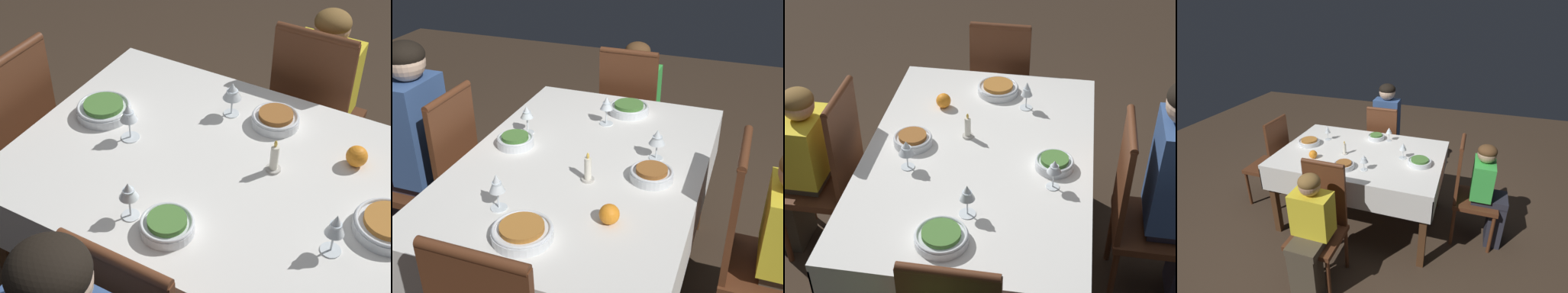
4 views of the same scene
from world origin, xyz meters
TOP-DOWN VIEW (x-y plane):
  - ground_plane at (0.00, 0.00)m, footprint 8.00×8.00m
  - dining_table at (0.00, 0.00)m, footprint 1.58×1.08m
  - chair_north at (-0.00, 0.78)m, footprint 0.39×0.39m
  - chair_south at (-0.05, -0.78)m, footprint 0.39×0.39m
  - chair_east at (1.04, 0.05)m, footprint 0.39×0.39m
  - person_adult_denim at (-0.00, 0.94)m, footprint 0.30×0.34m
  - person_child_green at (1.21, 0.05)m, footprint 0.33×0.30m
  - bowl_north at (0.04, 0.36)m, footprint 0.18×0.18m
  - wine_glass_north at (0.18, 0.36)m, footprint 0.06×0.06m
  - bowl_south at (-0.04, -0.33)m, footprint 0.19×0.19m
  - wine_glass_south at (0.14, -0.30)m, footprint 0.08×0.08m
  - bowl_east at (0.58, -0.05)m, footprint 0.22×0.22m
  - wine_glass_east at (0.41, 0.02)m, footprint 0.07×0.07m
  - bowl_west at (-0.57, 0.02)m, footprint 0.22×0.22m
  - wine_glass_west at (-0.44, 0.18)m, footprint 0.07×0.07m
  - candle_centerpiece at (-0.14, -0.08)m, footprint 0.05×0.05m
  - orange_fruit at (-0.39, -0.25)m, footprint 0.08×0.08m

SIDE VIEW (x-z plane):
  - ground_plane at x=0.00m, z-range 0.00..0.00m
  - chair_north at x=0.00m, z-range 0.03..1.04m
  - chair_south at x=-0.05m, z-range 0.03..1.04m
  - chair_east at x=1.04m, z-range 0.03..1.04m
  - person_child_green at x=1.21m, z-range 0.05..1.05m
  - dining_table at x=0.00m, z-range 0.30..1.07m
  - person_adult_denim at x=0.00m, z-range 0.08..1.32m
  - bowl_west at x=-0.57m, z-range 0.77..0.83m
  - bowl_east at x=0.58m, z-range 0.77..0.83m
  - bowl_south at x=-0.04m, z-range 0.77..0.83m
  - bowl_north at x=0.04m, z-range 0.77..0.83m
  - orange_fruit at x=-0.39m, z-range 0.77..0.85m
  - candle_centerpiece at x=-0.14m, z-range 0.75..0.89m
  - wine_glass_south at x=0.14m, z-range 0.80..0.95m
  - wine_glass_north at x=0.18m, z-range 0.81..0.95m
  - wine_glass_west at x=-0.44m, z-range 0.80..0.96m
  - wine_glass_east at x=0.41m, z-range 0.80..0.96m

